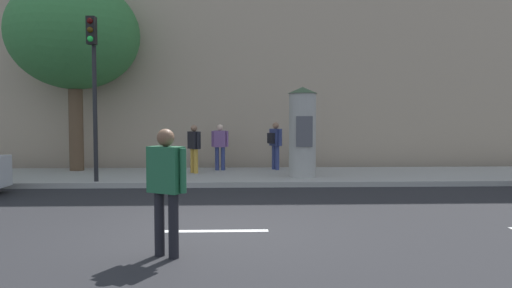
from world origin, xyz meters
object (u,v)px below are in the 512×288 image
at_px(street_tree, 74,35).
at_px(pedestrian_with_bag, 220,144).
at_px(pedestrian_near_pole, 166,181).
at_px(pedestrian_in_light_jacket, 275,141).
at_px(pedestrian_in_dark_shirt, 194,145).
at_px(traffic_light, 93,72).
at_px(poster_column, 302,131).

xyz_separation_m(street_tree, pedestrian_with_bag, (4.89, -0.13, -3.66)).
bearing_deg(pedestrian_near_pole, pedestrian_in_light_jacket, 76.95).
height_order(street_tree, pedestrian_near_pole, street_tree).
distance_m(street_tree, pedestrian_in_dark_shirt, 5.56).
height_order(traffic_light, pedestrian_in_dark_shirt, traffic_light).
height_order(pedestrian_in_light_jacket, pedestrian_in_dark_shirt, pedestrian_in_light_jacket).
distance_m(pedestrian_near_pole, pedestrian_in_light_jacket, 9.93).
distance_m(poster_column, pedestrian_near_pole, 8.18).
bearing_deg(street_tree, pedestrian_in_dark_shirt, -13.05).
bearing_deg(pedestrian_in_dark_shirt, pedestrian_near_pole, -87.00).
bearing_deg(pedestrian_with_bag, pedestrian_near_pole, -92.06).
bearing_deg(pedestrian_near_pole, poster_column, 69.11).
relative_size(poster_column, pedestrian_in_dark_shirt, 1.74).
xyz_separation_m(poster_column, pedestrian_in_dark_shirt, (-3.37, 1.12, -0.46)).
distance_m(poster_column, pedestrian_in_light_jacket, 2.19).
bearing_deg(pedestrian_in_dark_shirt, street_tree, 166.95).
bearing_deg(pedestrian_with_bag, traffic_light, -139.56).
height_order(traffic_light, street_tree, street_tree).
height_order(pedestrian_in_light_jacket, pedestrian_with_bag, pedestrian_in_light_jacket).
relative_size(traffic_light, pedestrian_with_bag, 2.88).
relative_size(street_tree, pedestrian_with_bag, 4.09).
distance_m(traffic_light, pedestrian_with_bag, 4.90).
distance_m(traffic_light, poster_column, 6.22).
xyz_separation_m(pedestrian_in_light_jacket, pedestrian_with_bag, (-1.90, -0.11, -0.07)).
xyz_separation_m(traffic_light, poster_column, (5.93, 0.93, -1.66)).
bearing_deg(pedestrian_near_pole, traffic_light, 114.24).
bearing_deg(pedestrian_near_pole, pedestrian_with_bag, 87.94).
height_order(poster_column, street_tree, street_tree).
bearing_deg(pedestrian_in_dark_shirt, pedestrian_with_bag, 45.54).
relative_size(street_tree, pedestrian_near_pole, 3.65).
xyz_separation_m(traffic_light, street_tree, (-1.53, 2.99, 1.53)).
relative_size(pedestrian_in_light_jacket, pedestrian_in_dark_shirt, 1.05).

